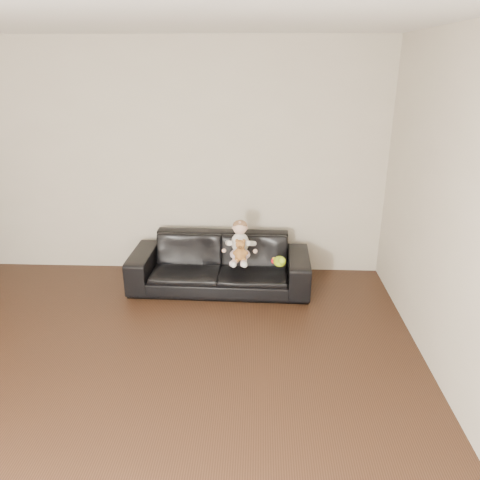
{
  "coord_description": "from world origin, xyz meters",
  "views": [
    {
      "loc": [
        1.1,
        -2.4,
        2.33
      ],
      "look_at": [
        0.9,
        2.16,
        0.59
      ],
      "focal_mm": 35.0,
      "sensor_mm": 36.0,
      "label": 1
    }
  ],
  "objects_px": {
    "baby": "(240,243)",
    "teddy_bear": "(240,250)",
    "toy_green": "(280,261)",
    "sofa": "(220,263)",
    "toy_rattle": "(274,261)",
    "toy_blue_disc": "(278,263)"
  },
  "relations": [
    {
      "from": "sofa",
      "to": "toy_blue_disc",
      "type": "xyz_separation_m",
      "value": [
        0.63,
        -0.18,
        0.1
      ]
    },
    {
      "from": "sofa",
      "to": "toy_rattle",
      "type": "bearing_deg",
      "value": -16.71
    },
    {
      "from": "teddy_bear",
      "to": "toy_green",
      "type": "height_order",
      "value": "teddy_bear"
    },
    {
      "from": "teddy_bear",
      "to": "sofa",
      "type": "bearing_deg",
      "value": 141.16
    },
    {
      "from": "toy_green",
      "to": "teddy_bear",
      "type": "bearing_deg",
      "value": 177.76
    },
    {
      "from": "sofa",
      "to": "teddy_bear",
      "type": "relative_size",
      "value": 8.24
    },
    {
      "from": "toy_blue_disc",
      "to": "teddy_bear",
      "type": "bearing_deg",
      "value": -172.0
    },
    {
      "from": "baby",
      "to": "toy_green",
      "type": "relative_size",
      "value": 2.8
    },
    {
      "from": "baby",
      "to": "toy_green",
      "type": "bearing_deg",
      "value": -12.35
    },
    {
      "from": "sofa",
      "to": "teddy_bear",
      "type": "distance_m",
      "value": 0.42
    },
    {
      "from": "sofa",
      "to": "toy_rattle",
      "type": "height_order",
      "value": "sofa"
    },
    {
      "from": "toy_blue_disc",
      "to": "toy_green",
      "type": "bearing_deg",
      "value": -81.26
    },
    {
      "from": "teddy_bear",
      "to": "toy_blue_disc",
      "type": "height_order",
      "value": "teddy_bear"
    },
    {
      "from": "baby",
      "to": "teddy_bear",
      "type": "xyz_separation_m",
      "value": [
        0.01,
        -0.13,
        -0.03
      ]
    },
    {
      "from": "toy_green",
      "to": "toy_blue_disc",
      "type": "xyz_separation_m",
      "value": [
        -0.01,
        0.07,
        -0.05
      ]
    },
    {
      "from": "toy_green",
      "to": "toy_blue_disc",
      "type": "bearing_deg",
      "value": 98.74
    },
    {
      "from": "sofa",
      "to": "toy_green",
      "type": "height_order",
      "value": "sofa"
    },
    {
      "from": "baby",
      "to": "teddy_bear",
      "type": "distance_m",
      "value": 0.14
    },
    {
      "from": "toy_blue_disc",
      "to": "sofa",
      "type": "bearing_deg",
      "value": 163.73
    },
    {
      "from": "sofa",
      "to": "baby",
      "type": "xyz_separation_m",
      "value": [
        0.22,
        -0.1,
        0.28
      ]
    },
    {
      "from": "toy_rattle",
      "to": "toy_blue_disc",
      "type": "distance_m",
      "value": 0.05
    },
    {
      "from": "sofa",
      "to": "toy_rattle",
      "type": "xyz_separation_m",
      "value": [
        0.58,
        -0.19,
        0.12
      ]
    }
  ]
}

